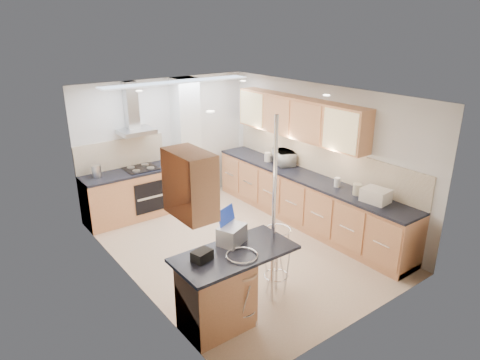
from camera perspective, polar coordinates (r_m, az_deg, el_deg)
ground at (r=7.16m, az=-0.23°, el=-8.79°), size 4.80×4.80×0.00m
room_shell at (r=7.02m, az=0.06°, el=4.28°), size 3.64×4.84×2.51m
right_counter at (r=7.85m, az=8.60°, el=-2.56°), size 0.63×4.40×0.92m
back_counter at (r=8.22m, az=-14.42°, el=-1.92°), size 1.70×0.63×0.92m
peninsula at (r=5.34m, az=-0.68°, el=-13.91°), size 1.47×0.72×0.94m
microwave at (r=8.20m, az=5.90°, el=2.99°), size 0.48×0.57×0.27m
laptop at (r=5.24m, az=-1.10°, el=-7.29°), size 0.40×0.36×0.23m
bag at (r=4.93m, az=-5.09°, el=-10.00°), size 0.26×0.21×0.12m
bar_stool_near at (r=5.25m, az=0.24°, el=-14.40°), size 0.48×0.48×0.98m
bar_stool_end at (r=5.91m, az=4.90°, el=-10.48°), size 0.49×0.49×0.93m
jar_a at (r=8.36m, az=3.69°, el=3.07°), size 0.15×0.15×0.18m
jar_b at (r=8.21m, az=5.81°, el=2.57°), size 0.13×0.13×0.15m
jar_c at (r=6.97m, az=15.37°, el=-1.21°), size 0.17×0.17×0.18m
jar_d at (r=7.23m, az=12.84°, el=-0.30°), size 0.13×0.13×0.16m
bread_bin at (r=6.78m, az=17.65°, el=-1.97°), size 0.35×0.42×0.21m
kettle at (r=7.89m, az=-18.58°, el=1.11°), size 0.16×0.16×0.22m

